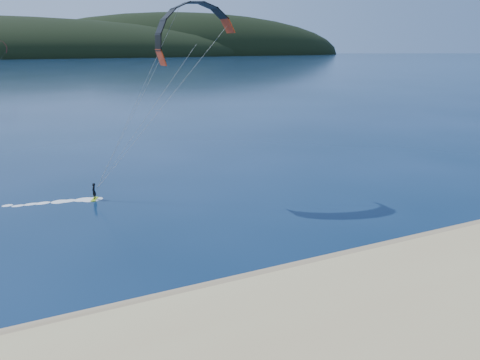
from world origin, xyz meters
The scene contains 4 objects.
ground centered at (0.00, 0.00, 0.00)m, with size 1800.00×1800.00×0.00m, color #071D36.
wet_sand centered at (0.00, 4.50, 0.05)m, with size 220.00×2.50×0.10m.
headland centered at (0.63, 745.28, 0.00)m, with size 1200.00×310.00×140.00m.
kitesurfer_near centered at (3.03, 22.14, 13.72)m, with size 24.27×6.23×18.00m.
Camera 1 is at (-10.94, -17.86, 14.08)m, focal length 33.92 mm.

